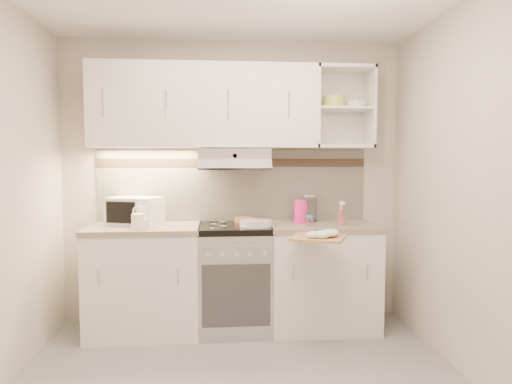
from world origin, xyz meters
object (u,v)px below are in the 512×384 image
(microwave, at_px, (135,211))
(glass_jar, at_px, (310,208))
(electric_range, at_px, (235,277))
(plate_stack, at_px, (256,223))
(watering_can, at_px, (140,221))
(pink_pitcher, at_px, (300,211))
(cutting_board, at_px, (318,238))
(spray_bottle, at_px, (341,215))

(microwave, height_order, glass_jar, glass_jar)
(electric_range, relative_size, plate_stack, 3.41)
(electric_range, xyz_separation_m, watering_can, (-0.76, -0.17, 0.52))
(microwave, height_order, pink_pitcher, microwave)
(watering_can, bearing_deg, pink_pitcher, 19.51)
(glass_jar, bearing_deg, cutting_board, -96.77)
(microwave, bearing_deg, watering_can, -53.38)
(microwave, bearing_deg, glass_jar, 22.45)
(pink_pitcher, bearing_deg, plate_stack, -143.65)
(electric_range, bearing_deg, microwave, 172.13)
(watering_can, distance_m, plate_stack, 0.93)
(watering_can, relative_size, cutting_board, 0.58)
(electric_range, xyz_separation_m, pink_pitcher, (0.57, 0.06, 0.55))
(microwave, bearing_deg, plate_stack, 8.48)
(watering_can, relative_size, pink_pitcher, 1.07)
(pink_pitcher, height_order, cutting_board, pink_pitcher)
(spray_bottle, xyz_separation_m, cutting_board, (-0.29, -0.44, -0.11))
(microwave, bearing_deg, pink_pitcher, 17.83)
(plate_stack, distance_m, cutting_board, 0.61)
(microwave, distance_m, glass_jar, 1.53)
(electric_range, xyz_separation_m, spray_bottle, (0.89, -0.08, 0.53))
(plate_stack, relative_size, pink_pitcher, 1.29)
(microwave, bearing_deg, cutting_board, -3.66)
(watering_can, relative_size, plate_stack, 0.83)
(microwave, relative_size, spray_bottle, 2.31)
(watering_can, relative_size, glass_jar, 0.91)
(watering_can, height_order, cutting_board, watering_can)
(spray_bottle, bearing_deg, plate_stack, -178.32)
(electric_range, height_order, pink_pitcher, pink_pitcher)
(watering_can, height_order, pink_pitcher, pink_pitcher)
(microwave, distance_m, watering_can, 0.30)
(pink_pitcher, xyz_separation_m, glass_jar, (0.11, 0.12, 0.02))
(microwave, height_order, watering_can, microwave)
(plate_stack, xyz_separation_m, cutting_board, (0.43, -0.43, -0.05))
(electric_range, xyz_separation_m, cutting_board, (0.60, -0.52, 0.42))
(electric_range, height_order, glass_jar, glass_jar)
(glass_jar, relative_size, spray_bottle, 1.14)
(watering_can, bearing_deg, electric_range, 22.21)
(plate_stack, bearing_deg, pink_pitcher, 20.84)
(microwave, distance_m, spray_bottle, 1.75)
(electric_range, distance_m, watering_can, 0.93)
(microwave, xyz_separation_m, spray_bottle, (1.74, -0.20, -0.03))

